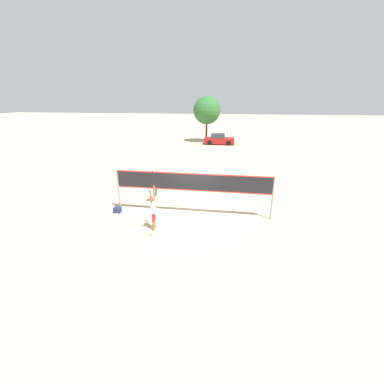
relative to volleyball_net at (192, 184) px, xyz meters
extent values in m
plane|color=#C6B28C|center=(0.00, 0.00, -1.72)|extent=(200.00, 200.00, 0.00)
cylinder|color=gray|center=(-4.19, 0.00, -0.56)|extent=(0.09, 0.09, 2.32)
cylinder|color=gray|center=(4.19, 0.00, -0.56)|extent=(0.09, 0.09, 2.32)
cube|color=black|center=(0.00, 0.00, 0.12)|extent=(8.29, 0.02, 0.97)
cube|color=red|center=(0.00, 0.00, 0.58)|extent=(8.29, 0.03, 0.06)
cube|color=red|center=(0.00, 0.00, -0.34)|extent=(8.29, 0.03, 0.06)
cylinder|color=#8C664C|center=(-1.53, -2.18, -1.48)|extent=(0.11, 0.11, 0.48)
cylinder|color=red|center=(-1.53, -2.18, -1.04)|extent=(0.12, 0.12, 0.40)
cylinder|color=#8C664C|center=(-1.53, -1.98, -1.48)|extent=(0.11, 0.11, 0.48)
cylinder|color=red|center=(-1.53, -1.98, -1.04)|extent=(0.12, 0.12, 0.40)
cylinder|color=white|center=(-1.53, -2.08, -0.53)|extent=(0.28, 0.28, 0.62)
sphere|color=#8C664C|center=(-1.53, -2.08, -0.09)|extent=(0.24, 0.24, 0.24)
cylinder|color=#8C664C|center=(-1.53, -2.33, 0.10)|extent=(0.08, 0.22, 0.70)
cylinder|color=#8C664C|center=(-1.53, -1.84, 0.10)|extent=(0.08, 0.22, 0.70)
cylinder|color=beige|center=(-2.42, 1.29, -1.47)|extent=(0.11, 0.11, 0.49)
cylinder|color=#267F3F|center=(-2.42, 1.29, -1.02)|extent=(0.12, 0.12, 0.40)
cylinder|color=beige|center=(-2.42, 1.09, -1.47)|extent=(0.11, 0.11, 0.49)
cylinder|color=#267F3F|center=(-2.42, 1.09, -1.02)|extent=(0.12, 0.12, 0.40)
cylinder|color=#3372BF|center=(-2.42, 1.19, -0.50)|extent=(0.28, 0.28, 0.64)
sphere|color=beige|center=(-2.42, 1.19, -0.06)|extent=(0.25, 0.25, 0.25)
cylinder|color=beige|center=(-2.42, 1.43, 0.14)|extent=(0.08, 0.23, 0.71)
cylinder|color=beige|center=(-2.42, 0.94, 0.14)|extent=(0.08, 0.23, 0.71)
sphere|color=silver|center=(-1.48, -2.63, -1.61)|extent=(0.22, 0.22, 0.22)
cube|color=navy|center=(-4.15, -0.47, -1.56)|extent=(0.38, 0.34, 0.31)
cube|color=maroon|center=(0.09, 23.53, -1.19)|extent=(4.18, 1.94, 0.79)
cube|color=#2D333D|center=(-0.12, 23.52, -0.52)|extent=(1.90, 1.76, 0.57)
cylinder|color=black|center=(1.36, 24.44, -1.40)|extent=(0.64, 0.23, 0.64)
cylinder|color=black|center=(1.39, 22.65, -1.40)|extent=(0.64, 0.23, 0.64)
cylinder|color=black|center=(-1.21, 24.40, -1.40)|extent=(0.64, 0.23, 0.64)
cylinder|color=black|center=(-1.18, 22.61, -1.40)|extent=(0.64, 0.23, 0.64)
cylinder|color=#4C3823|center=(-1.95, 25.43, -0.03)|extent=(0.29, 0.29, 3.38)
sphere|color=#2D662D|center=(-1.95, 25.43, 2.74)|extent=(3.89, 3.89, 3.89)
camera|label=1|loc=(2.05, -12.77, 4.25)|focal=24.00mm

